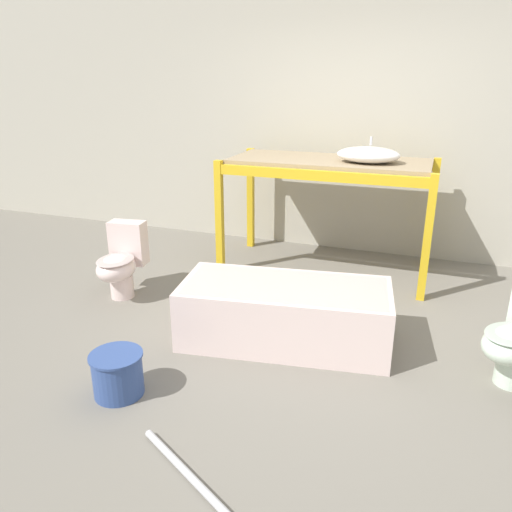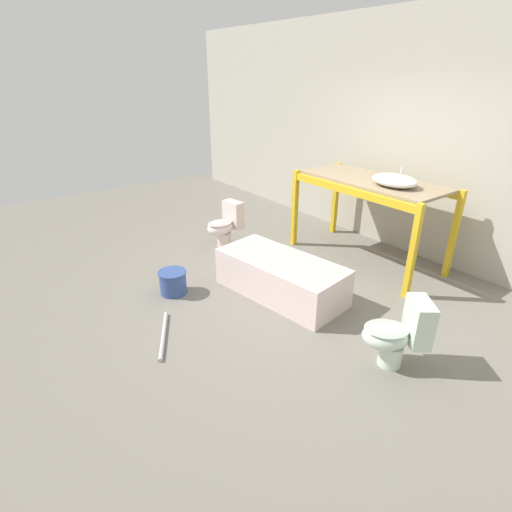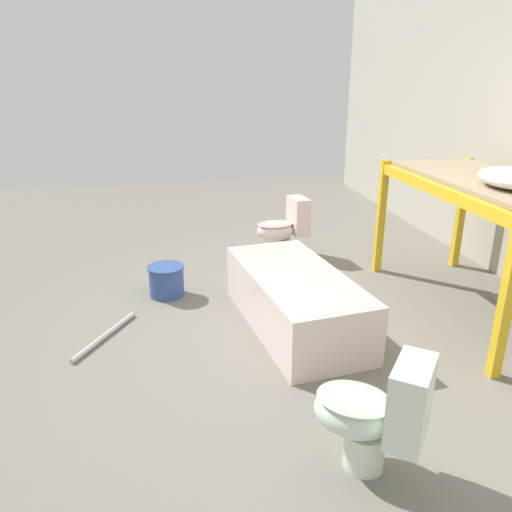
% 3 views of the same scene
% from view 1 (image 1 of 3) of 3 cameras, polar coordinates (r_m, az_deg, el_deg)
% --- Properties ---
extents(ground_plane, '(12.00, 12.00, 0.00)m').
position_cam_1_polar(ground_plane, '(4.00, 5.12, -8.55)').
color(ground_plane, slate).
extents(warehouse_wall_rear, '(10.80, 0.08, 3.20)m').
position_cam_1_polar(warehouse_wall_rear, '(5.64, 11.71, 16.48)').
color(warehouse_wall_rear, '#B2AD9E').
rests_on(warehouse_wall_rear, ground_plane).
extents(shelving_rack, '(2.04, 0.94, 1.14)m').
position_cam_1_polar(shelving_rack, '(4.99, 8.30, 9.10)').
color(shelving_rack, gold).
rests_on(shelving_rack, ground_plane).
extents(sink_basin, '(0.58, 0.43, 0.22)m').
position_cam_1_polar(sink_basin, '(4.82, 12.72, 11.22)').
color(sink_basin, white).
rests_on(sink_basin, shelving_rack).
extents(bathtub_main, '(1.62, 0.91, 0.46)m').
position_cam_1_polar(bathtub_main, '(3.75, 3.31, -6.09)').
color(bathtub_main, silver).
rests_on(bathtub_main, ground_plane).
extents(toilet_near, '(0.40, 0.59, 0.66)m').
position_cam_1_polar(toilet_near, '(4.63, -15.15, -0.61)').
color(toilet_near, silver).
rests_on(toilet_near, ground_plane).
extents(bucket_white, '(0.33, 0.33, 0.28)m').
position_cam_1_polar(bucket_white, '(3.33, -15.54, -12.76)').
color(bucket_white, '#334C8C').
rests_on(bucket_white, ground_plane).
extents(loose_pipe, '(0.71, 0.42, 0.04)m').
position_cam_1_polar(loose_pipe, '(2.76, -7.87, -23.37)').
color(loose_pipe, '#B7B7BC').
rests_on(loose_pipe, ground_plane).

